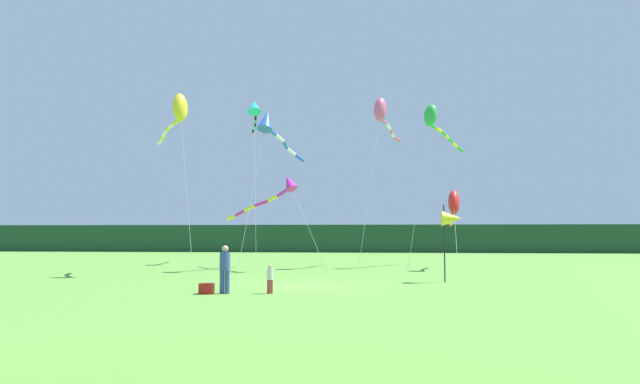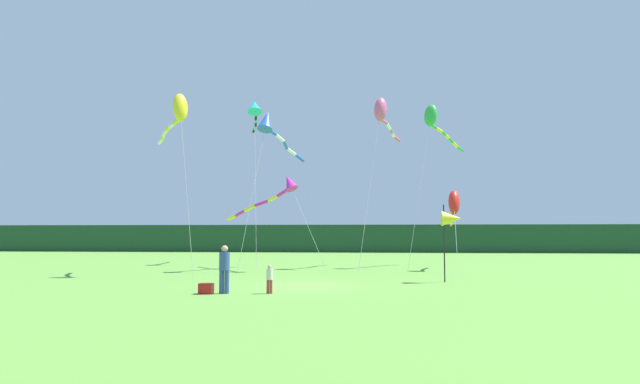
% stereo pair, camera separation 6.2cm
% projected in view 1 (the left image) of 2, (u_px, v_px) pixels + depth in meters
% --- Properties ---
extents(ground_plane, '(120.00, 120.00, 0.00)m').
position_uv_depth(ground_plane, '(306.00, 286.00, 23.78)').
color(ground_plane, '#5B9338').
extents(distant_treeline, '(108.00, 3.03, 3.33)m').
position_uv_depth(distant_treeline, '(352.00, 238.00, 68.55)').
color(distant_treeline, '#1E4228').
rests_on(distant_treeline, ground).
extents(person_adult, '(0.39, 0.39, 1.77)m').
position_uv_depth(person_adult, '(225.00, 267.00, 20.72)').
color(person_adult, '#334C8C').
rests_on(person_adult, ground).
extents(person_child, '(0.23, 0.23, 1.06)m').
position_uv_depth(person_child, '(270.00, 277.00, 20.68)').
color(person_child, '#B23338').
rests_on(person_child, ground).
extents(cooler_box, '(0.50, 0.37, 0.39)m').
position_uv_depth(cooler_box, '(207.00, 289.00, 20.57)').
color(cooler_box, red).
rests_on(cooler_box, ground).
extents(banner_flag_pole, '(0.90, 0.70, 3.55)m').
position_uv_depth(banner_flag_pole, '(451.00, 219.00, 25.74)').
color(banner_flag_pole, black).
rests_on(banner_flag_pole, ground).
extents(kite_cyan, '(2.40, 8.96, 12.51)m').
position_uv_depth(kite_cyan, '(254.00, 109.00, 42.69)').
color(kite_cyan, '#B2B2B2').
rests_on(kite_cyan, ground).
extents(kite_magenta, '(7.47, 6.18, 5.88)m').
position_uv_depth(kite_magenta, '(278.00, 191.00, 34.26)').
color(kite_magenta, '#B2B2B2').
rests_on(kite_magenta, ground).
extents(kite_red, '(0.82, 7.02, 5.05)m').
position_uv_depth(kite_red, '(454.00, 204.00, 34.24)').
color(kite_red, '#B2B2B2').
rests_on(kite_red, ground).
extents(kite_yellow, '(4.04, 5.15, 9.88)m').
position_uv_depth(kite_yellow, '(178.00, 112.00, 30.55)').
color(kite_yellow, '#B2B2B2').
rests_on(kite_yellow, ground).
extents(kite_green, '(4.70, 7.99, 11.03)m').
position_uv_depth(kite_green, '(434.00, 120.00, 38.17)').
color(kite_green, '#B2B2B2').
rests_on(kite_green, ground).
extents(kite_blue, '(2.58, 8.66, 9.95)m').
position_uv_depth(kite_blue, '(269.00, 124.00, 34.71)').
color(kite_blue, '#B2B2B2').
rests_on(kite_blue, ground).
extents(kite_rainbow, '(2.91, 8.16, 11.39)m').
position_uv_depth(kite_rainbow, '(382.00, 112.00, 37.48)').
color(kite_rainbow, '#B2B2B2').
rests_on(kite_rainbow, ground).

